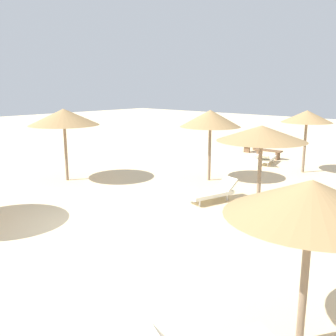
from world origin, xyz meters
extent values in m
plane|color=beige|center=(0.00, 0.00, 0.00)|extent=(80.00, 80.00, 0.00)
cylinder|color=#75604C|center=(1.49, 10.56, 1.20)|extent=(0.12, 0.12, 2.39)
cone|color=#9E7A4C|center=(1.49, 10.56, 2.56)|extent=(2.24, 2.24, 0.54)
cylinder|color=#75604C|center=(2.88, 3.97, 1.20)|extent=(0.12, 0.12, 2.39)
cone|color=#9E7A4C|center=(2.88, 3.97, 2.53)|extent=(2.67, 2.67, 0.47)
cylinder|color=#75604C|center=(6.39, -0.95, 1.09)|extent=(0.12, 0.12, 2.17)
cone|color=#9E7A4C|center=(6.39, -0.95, 2.34)|extent=(2.50, 2.50, 0.54)
cylinder|color=#75604C|center=(-5.23, 2.42, 1.21)|extent=(0.12, 0.12, 2.42)
cone|color=#9E7A4C|center=(-5.23, 2.42, 2.66)|extent=(2.87, 2.87, 0.67)
cylinder|color=#75604C|center=(-0.81, 6.45, 1.18)|extent=(0.12, 0.12, 2.36)
cone|color=#9E7A4C|center=(-0.81, 6.45, 2.60)|extent=(2.49, 2.49, 0.69)
cube|color=silver|center=(-0.69, 11.17, 0.28)|extent=(1.05, 1.81, 0.12)
cube|color=silver|center=(-0.49, 10.40, 0.48)|extent=(0.75, 0.66, 0.35)
cylinder|color=silver|center=(-0.32, 10.65, 0.11)|extent=(0.06, 0.06, 0.22)
cylinder|color=silver|center=(-0.75, 10.53, 0.11)|extent=(0.06, 0.06, 0.22)
cylinder|color=silver|center=(-0.63, 11.80, 0.11)|extent=(0.06, 0.06, 0.22)
cylinder|color=silver|center=(-1.06, 11.69, 0.11)|extent=(0.06, 0.06, 0.22)
cube|color=silver|center=(1.02, 4.01, 0.28)|extent=(1.04, 1.81, 0.12)
cube|color=silver|center=(1.21, 4.78, 0.53)|extent=(0.73, 0.60, 0.43)
cylinder|color=silver|center=(0.95, 4.64, 0.11)|extent=(0.06, 0.06, 0.22)
cylinder|color=silver|center=(1.38, 4.53, 0.11)|extent=(0.06, 0.06, 0.22)
cylinder|color=silver|center=(0.66, 3.48, 0.11)|extent=(0.06, 0.06, 0.22)
cylinder|color=silver|center=(1.08, 3.37, 0.11)|extent=(0.06, 0.06, 0.22)
cube|color=brown|center=(-1.31, 12.52, 0.45)|extent=(1.52, 0.48, 0.08)
cube|color=brown|center=(-1.86, 12.50, 0.21)|extent=(0.14, 0.37, 0.41)
cube|color=brown|center=(-0.76, 12.55, 0.21)|extent=(0.14, 0.37, 0.41)
cube|color=brown|center=(-3.18, 13.96, 0.45)|extent=(0.44, 1.51, 0.08)
cube|color=brown|center=(-3.16, 13.41, 0.21)|extent=(0.36, 0.13, 0.41)
cube|color=brown|center=(-3.20, 14.51, 0.21)|extent=(0.36, 0.13, 0.41)
camera|label=1|loc=(8.38, -6.16, 3.92)|focal=40.50mm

